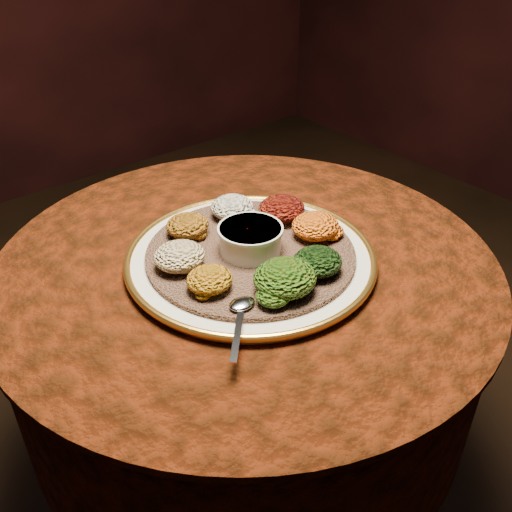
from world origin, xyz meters
TOP-DOWN VIEW (x-y plane):
  - table at (0.00, 0.00)m, footprint 0.96×0.96m
  - platter at (-0.00, -0.02)m, footprint 0.59×0.59m
  - injera at (-0.00, -0.02)m, footprint 0.51×0.51m
  - stew_bowl at (-0.00, -0.02)m, footprint 0.12×0.12m
  - spoon at (-0.13, -0.15)m, footprint 0.12×0.12m
  - portion_ayib at (0.05, 0.10)m, footprint 0.09×0.08m
  - portion_kitfo at (0.12, 0.03)m, footprint 0.10×0.09m
  - portion_tikil at (0.12, -0.06)m, footprint 0.09×0.09m
  - portion_gomen at (0.04, -0.15)m, footprint 0.09×0.08m
  - portion_mixveg at (-0.04, -0.15)m, footprint 0.11×0.10m
  - portion_kik at (-0.13, -0.07)m, footprint 0.08×0.08m
  - portion_timatim at (-0.13, 0.02)m, footprint 0.09×0.09m
  - portion_shiro at (-0.06, 0.10)m, footprint 0.08×0.08m

SIDE VIEW (x-z plane):
  - table at x=0.00m, z-range 0.19..0.92m
  - platter at x=0.00m, z-range 0.73..0.76m
  - injera at x=0.00m, z-range 0.75..0.76m
  - spoon at x=-0.13m, z-range 0.76..0.77m
  - portion_kik at x=-0.13m, z-range 0.76..0.80m
  - portion_shiro at x=-0.06m, z-range 0.76..0.80m
  - portion_ayib at x=0.05m, z-range 0.76..0.80m
  - portion_gomen at x=0.04m, z-range 0.76..0.80m
  - portion_timatim at x=-0.13m, z-range 0.76..0.81m
  - portion_tikil at x=0.12m, z-range 0.76..0.81m
  - portion_kitfo at x=0.12m, z-range 0.76..0.81m
  - portion_mixveg at x=-0.04m, z-range 0.76..0.81m
  - stew_bowl at x=0.00m, z-range 0.77..0.82m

